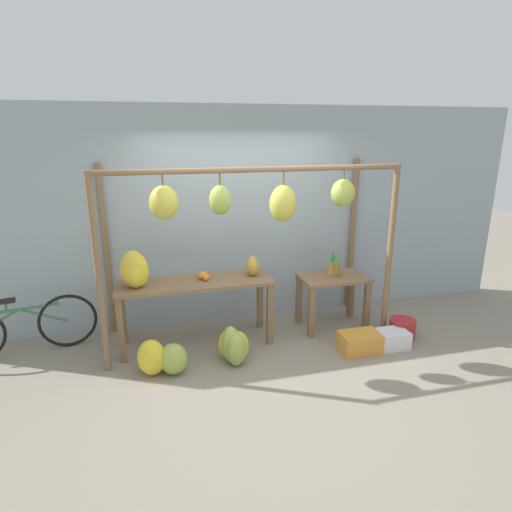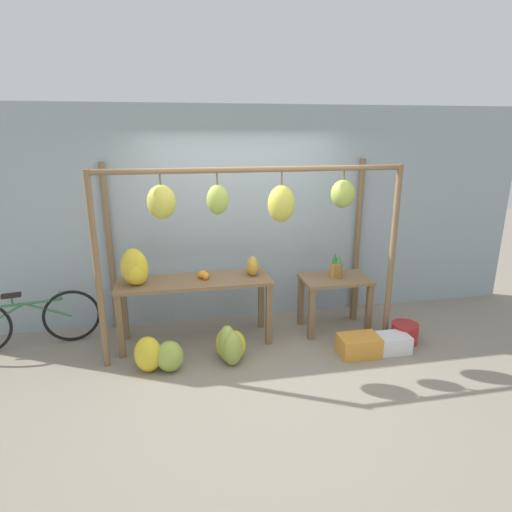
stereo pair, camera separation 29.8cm
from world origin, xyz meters
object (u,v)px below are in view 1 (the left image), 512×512
(papaya_pile, at_px, (252,266))
(fruit_crate_purple, at_px, (390,339))
(fruit_crate_white, at_px, (360,342))
(banana_pile_on_table, at_px, (136,272))
(parked_bicycle, at_px, (22,327))
(banana_pile_ground_left, at_px, (162,358))
(blue_bucket, at_px, (402,329))
(orange_pile, at_px, (203,276))
(pineapple_cluster, at_px, (334,266))
(banana_pile_ground_right, at_px, (234,346))

(papaya_pile, xyz_separation_m, fruit_crate_purple, (1.50, -0.73, -0.80))
(papaya_pile, bearing_deg, fruit_crate_purple, -25.91)
(fruit_crate_white, distance_m, fruit_crate_purple, 0.40)
(banana_pile_on_table, height_order, papaya_pile, banana_pile_on_table)
(parked_bicycle, height_order, fruit_crate_purple, parked_bicycle)
(fruit_crate_purple, bearing_deg, fruit_crate_white, 179.85)
(banana_pile_ground_left, xyz_separation_m, fruit_crate_purple, (2.65, -0.08, -0.08))
(fruit_crate_white, distance_m, parked_bicycle, 3.88)
(blue_bucket, bearing_deg, fruit_crate_purple, -146.67)
(banana_pile_on_table, bearing_deg, fruit_crate_purple, -12.80)
(orange_pile, xyz_separation_m, blue_bucket, (2.38, -0.55, -0.72))
(banana_pile_ground_left, bearing_deg, fruit_crate_white, -2.09)
(pineapple_cluster, height_order, fruit_crate_purple, pineapple_cluster)
(papaya_pile, bearing_deg, blue_bucket, -17.21)
(pineapple_cluster, xyz_separation_m, banana_pile_ground_left, (-2.22, -0.63, -0.65))
(fruit_crate_purple, bearing_deg, banana_pile_ground_left, 178.20)
(banana_pile_ground_right, xyz_separation_m, fruit_crate_purple, (1.87, -0.14, -0.09))
(banana_pile_on_table, bearing_deg, blue_bucket, -8.52)
(banana_pile_ground_left, bearing_deg, banana_pile_on_table, 110.07)
(banana_pile_on_table, height_order, banana_pile_ground_left, banana_pile_on_table)
(banana_pile_ground_left, xyz_separation_m, banana_pile_ground_right, (0.78, 0.06, 0.00))
(fruit_crate_purple, bearing_deg, papaya_pile, 154.09)
(pineapple_cluster, relative_size, blue_bucket, 1.00)
(pineapple_cluster, height_order, banana_pile_ground_right, pineapple_cluster)
(blue_bucket, height_order, parked_bicycle, parked_bicycle)
(blue_bucket, height_order, papaya_pile, papaya_pile)
(pineapple_cluster, bearing_deg, banana_pile_ground_left, -164.04)
(banana_pile_on_table, relative_size, papaya_pile, 1.76)
(banana_pile_ground_right, relative_size, blue_bucket, 1.43)
(orange_pile, bearing_deg, parked_bicycle, 175.21)
(pineapple_cluster, bearing_deg, banana_pile_on_table, -178.41)
(orange_pile, bearing_deg, pineapple_cluster, -0.42)
(banana_pile_ground_left, relative_size, papaya_pile, 2.42)
(fruit_crate_white, bearing_deg, banana_pile_ground_right, 174.50)
(pineapple_cluster, relative_size, banana_pile_ground_right, 0.70)
(banana_pile_on_table, relative_size, fruit_crate_white, 0.93)
(parked_bicycle, bearing_deg, papaya_pile, -3.68)
(blue_bucket, height_order, fruit_crate_purple, blue_bucket)
(banana_pile_ground_right, xyz_separation_m, parked_bicycle, (-2.30, 0.76, 0.15))
(banana_pile_ground_right, xyz_separation_m, fruit_crate_white, (1.47, -0.14, -0.08))
(banana_pile_ground_right, distance_m, fruit_crate_white, 1.48)
(parked_bicycle, relative_size, fruit_crate_purple, 3.87)
(banana_pile_ground_right, bearing_deg, fruit_crate_white, -5.50)
(fruit_crate_white, bearing_deg, parked_bicycle, 166.54)
(orange_pile, bearing_deg, papaya_pile, 0.16)
(banana_pile_ground_right, bearing_deg, banana_pile_ground_left, -175.68)
(orange_pile, xyz_separation_m, banana_pile_ground_right, (0.24, -0.59, -0.65))
(banana_pile_on_table, xyz_separation_m, fruit_crate_purple, (2.86, -0.65, -0.88))
(parked_bicycle, distance_m, fruit_crate_purple, 4.27)
(orange_pile, xyz_separation_m, papaya_pile, (0.60, 0.00, 0.07))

